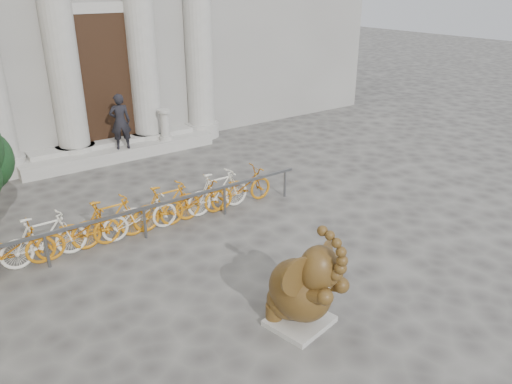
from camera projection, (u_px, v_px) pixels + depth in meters
ground at (328, 302)px, 8.56m from camera, size 80.00×80.00×0.00m
entrance_steps at (119, 151)px, 15.50m from camera, size 6.00×1.20×0.36m
elephant_statue at (303, 289)px, 7.76m from camera, size 1.23×1.46×1.87m
bike_rack at (139, 213)px, 10.68m from camera, size 8.00×0.53×1.00m
pedestrian at (120, 122)px, 14.84m from camera, size 0.69×0.54×1.67m
balustrade_post at (165, 126)px, 15.81m from camera, size 0.40×0.40×0.98m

